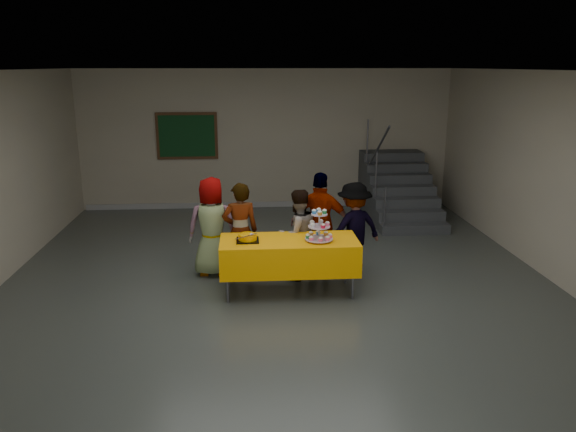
# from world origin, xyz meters

# --- Properties ---
(room_shell) EXTENTS (10.00, 10.04, 3.02)m
(room_shell) POSITION_xyz_m (0.00, 0.02, 2.13)
(room_shell) COLOR #4C514C
(room_shell) RESTS_ON ground
(bake_table) EXTENTS (1.88, 0.78, 0.77)m
(bake_table) POSITION_xyz_m (0.13, 0.09, 0.56)
(bake_table) COLOR #595960
(bake_table) RESTS_ON ground
(cupcake_stand) EXTENTS (0.38, 0.38, 0.44)m
(cupcake_stand) POSITION_xyz_m (0.53, 0.01, 0.94)
(cupcake_stand) COLOR silver
(cupcake_stand) RESTS_ON bake_table
(bear_cake) EXTENTS (0.32, 0.36, 0.12)m
(bear_cake) POSITION_xyz_m (-0.44, 0.08, 0.83)
(bear_cake) COLOR black
(bear_cake) RESTS_ON bake_table
(schoolchild_a) EXTENTS (0.74, 0.50, 1.49)m
(schoolchild_a) POSITION_xyz_m (-0.96, 0.88, 0.75)
(schoolchild_a) COLOR slate
(schoolchild_a) RESTS_ON ground
(schoolchild_b) EXTENTS (0.58, 0.43, 1.45)m
(schoolchild_b) POSITION_xyz_m (-0.54, 0.69, 0.72)
(schoolchild_b) COLOR slate
(schoolchild_b) RESTS_ON ground
(schoolchild_c) EXTENTS (0.81, 0.74, 1.35)m
(schoolchild_c) POSITION_xyz_m (0.29, 0.62, 0.67)
(schoolchild_c) COLOR #5C5D65
(schoolchild_c) RESTS_ON ground
(schoolchild_d) EXTENTS (0.98, 0.60, 1.55)m
(schoolchild_d) POSITION_xyz_m (0.66, 0.82, 0.78)
(schoolchild_d) COLOR slate
(schoolchild_d) RESTS_ON ground
(schoolchild_e) EXTENTS (1.03, 0.81, 1.41)m
(schoolchild_e) POSITION_xyz_m (1.15, 0.78, 0.70)
(schoolchild_e) COLOR slate
(schoolchild_e) RESTS_ON ground
(staircase) EXTENTS (1.30, 2.40, 2.04)m
(staircase) POSITION_xyz_m (2.70, 4.13, 0.49)
(staircase) COLOR #424447
(staircase) RESTS_ON ground
(noticeboard) EXTENTS (1.30, 0.05, 1.00)m
(noticeboard) POSITION_xyz_m (-1.70, 4.96, 1.60)
(noticeboard) COLOR #472B16
(noticeboard) RESTS_ON ground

